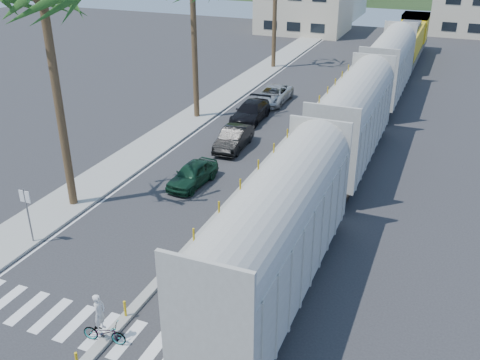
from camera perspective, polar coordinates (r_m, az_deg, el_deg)
name	(u,v)px	position (r m, az deg, el deg)	size (l,w,h in m)	color
ground	(140,304)	(23.08, -10.66, -12.84)	(140.00, 140.00, 0.00)	#28282B
sidewalk	(211,106)	(46.33, -3.17, 7.91)	(3.00, 90.00, 0.15)	gray
rails	(375,115)	(45.42, 14.24, 6.72)	(1.56, 100.00, 0.06)	black
median	(287,139)	(38.97, 5.04, 4.36)	(0.45, 60.00, 0.85)	gray
crosswalk	(112,335)	(21.84, -13.53, -15.74)	(14.00, 2.20, 0.01)	silver
lane_markings	(281,116)	(44.13, 4.37, 6.85)	(9.42, 90.00, 0.01)	silver
freight_train	(369,97)	(40.08, 13.56, 8.61)	(3.00, 60.94, 5.85)	#A3A195
street_sign	(27,208)	(27.41, -21.78, -2.81)	(0.60, 0.08, 3.00)	slate
car_lead	(193,174)	(32.02, -5.08, 0.63)	(1.96, 4.19, 1.39)	#113321
car_second	(234,138)	(37.16, -0.66, 4.47)	(1.83, 4.62, 1.50)	black
car_third	(251,112)	(42.60, 1.14, 7.30)	(2.28, 5.27, 1.51)	black
car_rear	(273,95)	(47.23, 3.56, 9.08)	(2.48, 5.28, 1.46)	#B0B3B6
cyclist	(103,327)	(21.18, -14.38, -14.99)	(1.06, 1.89, 2.13)	#9EA0A5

